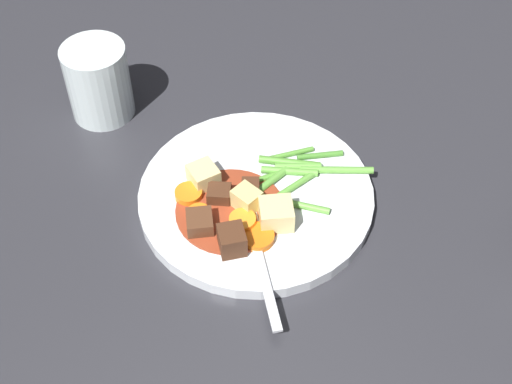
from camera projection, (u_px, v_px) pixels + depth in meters
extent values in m
plane|color=#2D2D33|center=(256.00, 201.00, 0.80)|extent=(3.00, 3.00, 0.00)
cylinder|color=white|center=(256.00, 197.00, 0.80)|extent=(0.26, 0.26, 0.02)
cylinder|color=#93381E|center=(230.00, 210.00, 0.77)|extent=(0.12, 0.12, 0.00)
cylinder|color=orange|center=(258.00, 237.00, 0.74)|extent=(0.04, 0.04, 0.01)
cylinder|color=orange|center=(243.00, 222.00, 0.75)|extent=(0.04, 0.04, 0.01)
cylinder|color=orange|center=(199.00, 214.00, 0.77)|extent=(0.04, 0.04, 0.01)
cylinder|color=orange|center=(189.00, 194.00, 0.78)|extent=(0.04, 0.04, 0.01)
cube|color=#EAD68C|center=(276.00, 214.00, 0.75)|extent=(0.05, 0.05, 0.03)
cube|color=#E5CC7A|center=(247.00, 200.00, 0.77)|extent=(0.03, 0.03, 0.03)
cube|color=#EAD68C|center=(203.00, 176.00, 0.79)|extent=(0.03, 0.03, 0.02)
cube|color=#56331E|center=(200.00, 223.00, 0.75)|extent=(0.04, 0.04, 0.02)
cube|color=#4C2B19|center=(219.00, 194.00, 0.78)|extent=(0.03, 0.03, 0.02)
cube|color=#4C2B19|center=(232.00, 240.00, 0.73)|extent=(0.04, 0.04, 0.03)
cube|color=#4C2B19|center=(250.00, 189.00, 0.78)|extent=(0.03, 0.03, 0.02)
cylinder|color=#66AD42|center=(337.00, 170.00, 0.81)|extent=(0.07, 0.06, 0.01)
cylinder|color=#599E38|center=(289.00, 154.00, 0.83)|extent=(0.06, 0.02, 0.01)
cylinder|color=#66AD42|center=(268.00, 179.00, 0.80)|extent=(0.05, 0.02, 0.01)
cylinder|color=#66AD42|center=(299.00, 168.00, 0.81)|extent=(0.05, 0.04, 0.01)
cylinder|color=#4C8E33|center=(318.00, 153.00, 0.83)|extent=(0.05, 0.03, 0.01)
cylinder|color=#66AD42|center=(293.00, 204.00, 0.78)|extent=(0.06, 0.07, 0.01)
cylinder|color=#599E38|center=(289.00, 162.00, 0.82)|extent=(0.06, 0.06, 0.01)
cylinder|color=#66AD42|center=(288.00, 170.00, 0.81)|extent=(0.05, 0.05, 0.01)
cylinder|color=#599E38|center=(278.00, 173.00, 0.81)|extent=(0.07, 0.02, 0.01)
cylinder|color=#66AD42|center=(289.00, 189.00, 0.79)|extent=(0.08, 0.01, 0.01)
cube|color=silver|center=(265.00, 282.00, 0.71)|extent=(0.06, 0.11, 0.00)
cube|color=silver|center=(252.00, 231.00, 0.75)|extent=(0.03, 0.03, 0.00)
cylinder|color=silver|center=(255.00, 208.00, 0.77)|extent=(0.02, 0.04, 0.00)
cylinder|color=silver|center=(249.00, 209.00, 0.77)|extent=(0.02, 0.04, 0.00)
cylinder|color=silver|center=(244.00, 210.00, 0.77)|extent=(0.02, 0.04, 0.00)
cylinder|color=silver|center=(238.00, 211.00, 0.77)|extent=(0.02, 0.04, 0.00)
cylinder|color=silver|center=(98.00, 82.00, 0.87)|extent=(0.08, 0.08, 0.10)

